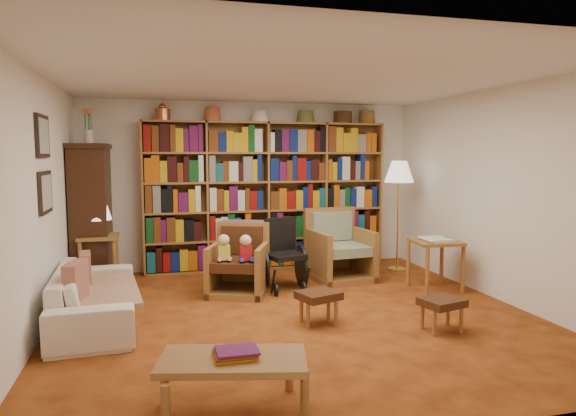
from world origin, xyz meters
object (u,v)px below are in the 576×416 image
object	(u,v)px
floor_lamp	(399,176)
footstool_a	(319,297)
side_table_lamp	(99,248)
coffee_table	(233,364)
sofa	(95,295)
armchair_leather	(237,264)
armchair_sage	(338,252)
wheelchair	(283,257)
footstool_b	(442,304)
side_table_papers	(435,248)

from	to	relation	value
floor_lamp	footstool_a	distance (m)	2.99
side_table_lamp	coffee_table	world-z (taller)	side_table_lamp
floor_lamp	coffee_table	xyz separation A→B (m)	(-2.99, -3.59, -1.08)
sofa	armchair_leather	size ratio (longest dim) A/B	2.05
armchair_sage	wheelchair	world-z (taller)	armchair_sage
footstool_a	footstool_b	distance (m)	1.21
armchair_leather	footstool_a	xyz separation A→B (m)	(0.62, -1.42, -0.09)
armchair_leather	coffee_table	distance (m)	3.02
wheelchair	side_table_papers	size ratio (longest dim) A/B	1.35
wheelchair	armchair_sage	bearing A→B (deg)	21.52
side_table_lamp	floor_lamp	bearing A→B (deg)	-0.33
armchair_leather	wheelchair	size ratio (longest dim) A/B	1.05
floor_lamp	coffee_table	size ratio (longest dim) A/B	1.53
sofa	side_table_papers	bearing A→B (deg)	-88.80
wheelchair	coffee_table	bearing A→B (deg)	-109.95
armchair_sage	wheelchair	distance (m)	0.94
sofa	armchair_leather	world-z (taller)	armchair_leather
armchair_leather	footstool_a	bearing A→B (deg)	-66.56
armchair_sage	wheelchair	xyz separation A→B (m)	(-0.88, -0.35, 0.04)
armchair_leather	footstool_a	size ratio (longest dim) A/B	1.96
footstool_a	sofa	bearing A→B (deg)	164.43
side_table_lamp	sofa	bearing A→B (deg)	-86.02
sofa	floor_lamp	world-z (taller)	floor_lamp
side_table_papers	coffee_table	size ratio (longest dim) A/B	0.63
floor_lamp	footstool_b	world-z (taller)	floor_lamp
armchair_leather	wheelchair	world-z (taller)	wheelchair
floor_lamp	armchair_leather	bearing A→B (deg)	-166.41
footstool_a	wheelchair	bearing A→B (deg)	90.51
floor_lamp	footstool_b	distance (m)	2.89
coffee_table	wheelchair	bearing A→B (deg)	70.05
armchair_leather	footstool_b	size ratio (longest dim) A/B	2.09
footstool_b	coffee_table	size ratio (longest dim) A/B	0.42
floor_lamp	footstool_a	xyz separation A→B (m)	(-1.89, -2.03, -1.13)
armchair_sage	footstool_a	size ratio (longest dim) A/B	2.00
side_table_papers	wheelchair	bearing A→B (deg)	163.20
armchair_sage	side_table_papers	size ratio (longest dim) A/B	1.44
armchair_leather	wheelchair	xyz separation A→B (m)	(0.60, 0.03, 0.05)
wheelchair	footstool_b	bearing A→B (deg)	-60.49
footstool_b	armchair_leather	bearing A→B (deg)	131.61
sofa	footstool_a	xyz separation A→B (m)	(2.21, -0.61, -0.01)
armchair_sage	side_table_papers	distance (m)	1.35
side_table_lamp	wheelchair	size ratio (longest dim) A/B	0.76
sofa	wheelchair	xyz separation A→B (m)	(2.19, 0.84, 0.13)
sofa	armchair_leather	bearing A→B (deg)	-65.84
sofa	side_table_papers	xyz separation A→B (m)	(4.05, 0.28, 0.26)
armchair_leather	armchair_sage	bearing A→B (deg)	14.37
wheelchair	coffee_table	size ratio (longest dim) A/B	0.85
side_table_lamp	footstool_b	bearing A→B (deg)	-36.93
floor_lamp	side_table_lamp	bearing A→B (deg)	179.67
armchair_leather	footstool_a	distance (m)	1.55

